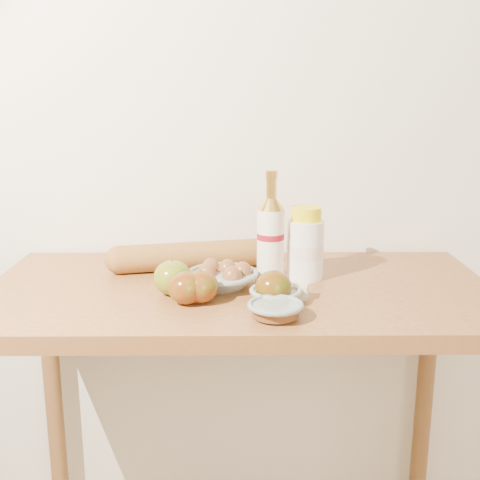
# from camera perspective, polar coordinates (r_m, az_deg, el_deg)

# --- Properties ---
(back_wall) EXTENTS (3.50, 0.02, 2.60)m
(back_wall) POSITION_cam_1_polar(r_m,az_deg,el_deg) (1.69, -0.09, 12.27)
(back_wall) COLOR white
(back_wall) RESTS_ON ground
(table) EXTENTS (1.20, 0.60, 0.90)m
(table) POSITION_cam_1_polar(r_m,az_deg,el_deg) (1.48, -0.01, -8.89)
(table) COLOR #A86A36
(table) RESTS_ON ground
(bourbon_bottle) EXTENTS (0.07, 0.07, 0.27)m
(bourbon_bottle) POSITION_cam_1_polar(r_m,az_deg,el_deg) (1.45, 2.92, 0.31)
(bourbon_bottle) COLOR white
(bourbon_bottle) RESTS_ON table
(cream_bottle) EXTENTS (0.11, 0.11, 0.18)m
(cream_bottle) POSITION_cam_1_polar(r_m,az_deg,el_deg) (1.48, 6.21, -0.54)
(cream_bottle) COLOR white
(cream_bottle) RESTS_ON table
(egg_bowl) EXTENTS (0.22, 0.22, 0.06)m
(egg_bowl) POSITION_cam_1_polar(r_m,az_deg,el_deg) (1.42, -1.64, -3.52)
(egg_bowl) COLOR gray
(egg_bowl) RESTS_ON table
(baguette) EXTENTS (0.44, 0.16, 0.07)m
(baguette) POSITION_cam_1_polar(r_m,az_deg,el_deg) (1.56, -4.82, -1.50)
(baguette) COLOR #A87333
(baguette) RESTS_ON table
(apple_yellowgreen) EXTENTS (0.10, 0.10, 0.08)m
(apple_yellowgreen) POSITION_cam_1_polar(r_m,az_deg,el_deg) (1.37, -6.41, -3.56)
(apple_yellowgreen) COLOR olive
(apple_yellowgreen) RESTS_ON table
(apple_redgreen_front) EXTENTS (0.10, 0.10, 0.07)m
(apple_redgreen_front) POSITION_cam_1_polar(r_m,az_deg,el_deg) (1.32, -3.76, -4.43)
(apple_redgreen_front) COLOR maroon
(apple_redgreen_front) RESTS_ON table
(apple_redgreen_right) EXTENTS (0.10, 0.10, 0.07)m
(apple_redgreen_right) POSITION_cam_1_polar(r_m,az_deg,el_deg) (1.31, 3.19, -4.49)
(apple_redgreen_right) COLOR maroon
(apple_redgreen_right) RESTS_ON table
(sugar_bowl) EXTENTS (0.12, 0.12, 0.03)m
(sugar_bowl) POSITION_cam_1_polar(r_m,az_deg,el_deg) (1.24, 3.37, -6.62)
(sugar_bowl) COLOR gray
(sugar_bowl) RESTS_ON table
(syrup_bowl) EXTENTS (0.13, 0.13, 0.03)m
(syrup_bowl) POSITION_cam_1_polar(r_m,az_deg,el_deg) (1.32, 3.38, -5.25)
(syrup_bowl) COLOR #8D9995
(syrup_bowl) RESTS_ON table
(butter_stick) EXTENTS (0.12, 0.06, 0.03)m
(butter_stick) POSITION_cam_1_polar(r_m,az_deg,el_deg) (1.36, 4.05, -4.78)
(butter_stick) COLOR beige
(butter_stick) RESTS_ON table
(apple_extra) EXTENTS (0.10, 0.10, 0.07)m
(apple_extra) POSITION_cam_1_polar(r_m,az_deg,el_deg) (1.31, -5.13, -4.54)
(apple_extra) COLOR maroon
(apple_extra) RESTS_ON table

